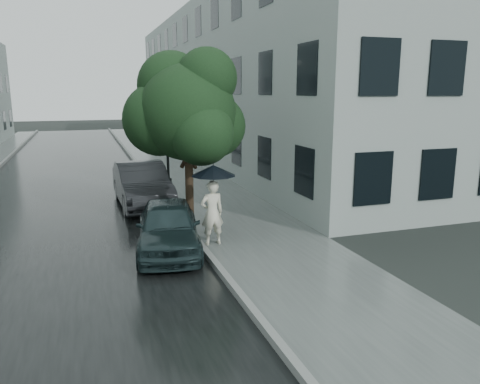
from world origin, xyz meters
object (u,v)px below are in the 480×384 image
object	(u,v)px
pedestrian	(212,213)
car_far	(142,185)
street_tree	(187,111)
car_near	(168,226)
lamp_post	(163,113)

from	to	relation	value
pedestrian	car_far	xyz separation A→B (m)	(-1.21, 4.91, -0.10)
street_tree	car_near	xyz separation A→B (m)	(-0.94, -1.82, -2.78)
car_far	pedestrian	bearing A→B (deg)	-77.80
pedestrian	lamp_post	xyz separation A→B (m)	(0.28, 8.86, 2.20)
street_tree	car_far	world-z (taller)	street_tree
pedestrian	car_far	distance (m)	5.06
car_far	lamp_post	bearing A→B (deg)	67.65
pedestrian	lamp_post	size ratio (longest dim) A/B	0.32
pedestrian	car_far	world-z (taller)	pedestrian
pedestrian	street_tree	distance (m)	3.07
street_tree	lamp_post	distance (m)	7.23
pedestrian	car_near	bearing A→B (deg)	2.55
pedestrian	car_near	distance (m)	1.22
lamp_post	car_far	size ratio (longest dim) A/B	1.17
pedestrian	street_tree	world-z (taller)	street_tree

